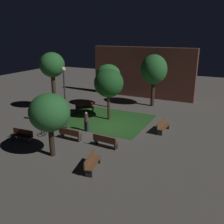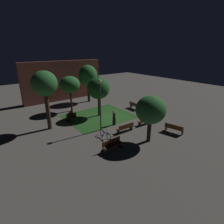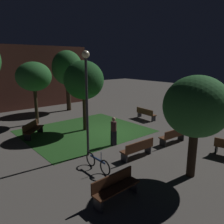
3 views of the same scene
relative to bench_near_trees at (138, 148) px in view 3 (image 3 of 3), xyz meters
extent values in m
plane|color=#56514C|center=(1.46, 3.98, -0.48)|extent=(60.00, 60.00, 0.00)
cube|color=#23511E|center=(0.33, 5.11, -0.48)|extent=(7.62, 6.45, 0.01)
cube|color=brown|center=(0.00, 0.08, -0.03)|extent=(1.82, 0.54, 0.06)
cube|color=brown|center=(0.00, -0.13, 0.20)|extent=(1.80, 0.12, 0.40)
cube|color=#2D2D33|center=(-0.80, 0.10, -0.27)|extent=(0.09, 0.39, 0.42)
cube|color=#2D2D33|center=(0.80, 0.05, -0.27)|extent=(0.09, 0.39, 0.42)
cube|color=brown|center=(2.92, 0.08, -0.03)|extent=(1.83, 0.60, 0.06)
cube|color=brown|center=(2.90, -0.13, 0.20)|extent=(1.80, 0.18, 0.40)
cube|color=black|center=(2.12, 0.13, -0.27)|extent=(0.10, 0.39, 0.42)
cube|color=black|center=(3.71, 0.02, -0.27)|extent=(0.10, 0.39, 0.42)
cube|color=#422314|center=(-2.97, -1.84, -0.03)|extent=(1.81, 0.54, 0.06)
cube|color=#422314|center=(-2.98, -1.63, 0.20)|extent=(1.80, 0.12, 0.40)
cube|color=#2D2D33|center=(-2.17, -1.81, -0.27)|extent=(0.09, 0.39, 0.42)
cube|color=#2D2D33|center=(-3.77, -1.86, -0.27)|extent=(0.09, 0.39, 0.42)
cube|color=#422314|center=(-2.64, 6.27, -0.03)|extent=(1.66, 1.55, 0.06)
cube|color=#422314|center=(-2.78, 6.43, 0.20)|extent=(1.39, 1.24, 0.40)
cube|color=black|center=(-2.04, 6.80, -0.27)|extent=(0.31, 0.34, 0.42)
cube|color=black|center=(-3.24, 5.74, -0.27)|extent=(0.31, 0.34, 0.42)
cube|color=black|center=(3.49, -2.19, -0.27)|extent=(0.39, 0.16, 0.42)
cube|color=brown|center=(5.78, 4.52, -0.03)|extent=(0.63, 1.83, 0.06)
cube|color=brown|center=(5.57, 4.53, 0.20)|extent=(0.22, 1.80, 0.40)
cube|color=#2D2D33|center=(5.85, 5.31, -0.27)|extent=(0.39, 0.11, 0.42)
cube|color=#2D2D33|center=(5.71, 3.72, -0.27)|extent=(0.39, 0.11, 0.42)
cylinder|color=#38281C|center=(0.50, 5.33, 0.84)|extent=(0.27, 0.27, 2.65)
ellipsoid|color=#1E5623|center=(0.50, 5.33, 2.88)|extent=(2.58, 2.58, 2.50)
cylinder|color=#38281C|center=(2.70, 11.39, 1.10)|extent=(0.41, 0.41, 3.16)
ellipsoid|color=#28662D|center=(2.70, 11.39, 3.43)|extent=(2.76, 2.76, 3.10)
cylinder|color=#38281C|center=(-1.37, 8.93, 0.91)|extent=(0.24, 0.24, 2.79)
ellipsoid|color=#28662D|center=(-1.37, 8.93, 2.99)|extent=(2.49, 2.49, 2.08)
cylinder|color=#2D2116|center=(0.42, -2.56, 0.62)|extent=(0.35, 0.35, 2.21)
ellipsoid|color=#28662D|center=(0.42, -2.56, 2.43)|extent=(2.53, 2.53, 2.38)
cylinder|color=#333338|center=(-1.64, 1.82, 1.88)|extent=(0.12, 0.12, 4.72)
sphere|color=#F4E5B2|center=(-1.64, 1.82, 4.39)|extent=(0.36, 0.36, 0.36)
torus|color=black|center=(-2.22, 0.76, -0.15)|extent=(0.06, 0.66, 0.66)
torus|color=black|center=(-2.23, -0.27, -0.15)|extent=(0.06, 0.66, 0.66)
cube|color=navy|center=(-2.23, 0.25, 0.03)|extent=(0.04, 1.03, 0.08)
cylinder|color=navy|center=(-2.23, -0.01, 0.25)|extent=(0.03, 0.03, 0.40)
cube|color=black|center=(0.17, 1.99, -0.06)|extent=(0.31, 0.24, 0.84)
cylinder|color=#4C2D2D|center=(0.17, 1.99, 0.62)|extent=(0.32, 0.32, 0.52)
sphere|color=tan|center=(0.17, 1.99, 1.02)|extent=(0.22, 0.22, 0.22)
cube|color=brown|center=(0.29, 14.74, 2.50)|extent=(12.52, 0.80, 5.97)
camera|label=1|loc=(10.30, -14.05, 7.09)|focal=40.39mm
camera|label=2|loc=(-10.54, -11.48, 7.19)|focal=28.26mm
camera|label=3|loc=(-7.38, -6.80, 4.17)|focal=35.56mm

